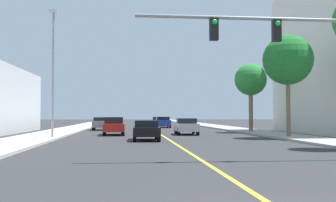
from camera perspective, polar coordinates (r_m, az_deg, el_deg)
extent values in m
plane|color=#2D2D30|center=(47.37, -2.44, -4.08)|extent=(192.00, 192.00, 0.00)
cube|color=beige|center=(47.76, -13.66, -3.92)|extent=(3.49, 168.00, 0.15)
cube|color=#9E9B93|center=(48.79, 8.55, -3.92)|extent=(3.49, 168.00, 0.15)
cube|color=yellow|center=(47.37, -2.44, -4.08)|extent=(0.16, 144.00, 0.01)
cylinder|color=gray|center=(15.65, 15.02, 11.57)|extent=(10.43, 0.14, 0.14)
cube|color=black|center=(15.61, 15.65, 9.91)|extent=(0.32, 0.24, 0.84)
sphere|color=green|center=(15.53, 15.83, 10.92)|extent=(0.20, 0.20, 0.20)
cube|color=black|center=(14.91, 6.75, 10.41)|extent=(0.32, 0.24, 0.84)
sphere|color=green|center=(14.83, 6.87, 11.47)|extent=(0.20, 0.20, 0.20)
cylinder|color=gray|center=(28.51, -16.54, 3.73)|extent=(0.16, 0.16, 8.74)
cube|color=beige|center=(29.31, -16.44, 12.56)|extent=(0.56, 0.28, 0.20)
cylinder|color=brown|center=(29.77, 17.24, 0.46)|extent=(0.30, 0.30, 5.59)
sphere|color=#1E6B28|center=(30.02, 17.18, 5.79)|extent=(3.67, 3.67, 3.67)
cone|color=#1E6B28|center=(30.35, 19.17, 5.35)|extent=(0.56, 1.78, 1.41)
cone|color=#1E6B28|center=(31.08, 17.37, 5.16)|extent=(1.84, 1.33, 1.57)
cone|color=#1E6B28|center=(30.06, 15.08, 5.38)|extent=(1.03, 1.72, 1.71)
cone|color=#1E6B28|center=(29.02, 16.21, 5.65)|extent=(1.41, 1.62, 1.95)
cone|color=#1E6B28|center=(29.21, 18.67, 5.63)|extent=(1.95, 1.12, 1.62)
cylinder|color=brown|center=(38.03, 12.06, -0.60)|extent=(0.40, 0.40, 4.94)
sphere|color=#287F33|center=(38.17, 12.04, 3.11)|extent=(3.07, 3.07, 3.07)
cone|color=#287F33|center=(38.51, 13.31, 2.78)|extent=(0.54, 1.66, 1.35)
cone|color=#287F33|center=(39.06, 11.80, 2.70)|extent=(1.76, 0.67, 1.32)
cone|color=#287F33|center=(38.43, 10.72, 2.77)|extent=(1.16, 1.54, 1.47)
cone|color=#287F33|center=(37.40, 11.24, 2.91)|extent=(1.11, 1.30, 1.35)
cone|color=#287F33|center=(37.38, 12.79, 2.92)|extent=(1.71, 0.85, 1.31)
cube|color=#1E389E|center=(51.40, -0.81, -3.18)|extent=(1.91, 4.54, 0.69)
cube|color=black|center=(51.18, -0.79, -2.56)|extent=(1.67, 2.30, 0.43)
cylinder|color=black|center=(53.06, -1.85, -3.52)|extent=(0.22, 0.64, 0.64)
cylinder|color=black|center=(53.18, -0.05, -3.52)|extent=(0.22, 0.64, 0.64)
cylinder|color=black|center=(49.64, -1.62, -3.62)|extent=(0.22, 0.64, 0.64)
cylinder|color=black|center=(49.77, 0.31, -3.62)|extent=(0.22, 0.64, 0.64)
cube|color=#BCBCC1|center=(33.32, 2.70, -3.85)|extent=(1.94, 4.19, 0.64)
cube|color=black|center=(33.10, 2.73, -2.93)|extent=(1.64, 2.02, 0.43)
cylinder|color=black|center=(34.76, 1.15, -4.30)|extent=(0.25, 0.65, 0.64)
cylinder|color=black|center=(34.91, 3.73, -4.29)|extent=(0.25, 0.65, 0.64)
cylinder|color=black|center=(31.76, 1.57, -4.52)|extent=(0.25, 0.65, 0.64)
cylinder|color=black|center=(31.93, 4.38, -4.50)|extent=(0.25, 0.65, 0.64)
cube|color=black|center=(25.85, -3.23, -4.46)|extent=(1.79, 4.01, 0.57)
cube|color=black|center=(25.73, -3.22, -3.33)|extent=(1.54, 1.71, 0.45)
cylinder|color=black|center=(27.29, -4.90, -4.92)|extent=(0.23, 0.64, 0.64)
cylinder|color=black|center=(27.32, -1.71, -4.92)|extent=(0.23, 0.64, 0.64)
cylinder|color=black|center=(24.42, -4.93, -5.26)|extent=(0.23, 0.64, 0.64)
cylinder|color=black|center=(24.45, -1.37, -5.26)|extent=(0.23, 0.64, 0.64)
cube|color=red|center=(32.96, -7.99, -3.85)|extent=(1.88, 4.45, 0.65)
cube|color=black|center=(32.94, -7.98, -2.82)|extent=(1.59, 2.12, 0.54)
cylinder|color=black|center=(34.62, -9.24, -4.29)|extent=(0.24, 0.65, 0.64)
cylinder|color=black|center=(34.62, -6.73, -4.30)|extent=(0.24, 0.65, 0.64)
cylinder|color=black|center=(31.34, -9.38, -4.53)|extent=(0.24, 0.65, 0.64)
cylinder|color=black|center=(31.34, -6.60, -4.54)|extent=(0.24, 0.65, 0.64)
cube|color=slate|center=(43.65, -9.77, -3.35)|extent=(1.97, 3.91, 0.70)
cube|color=black|center=(43.76, -9.76, -2.63)|extent=(1.68, 1.71, 0.40)
cylinder|color=black|center=(42.26, -8.73, -3.88)|extent=(0.24, 0.65, 0.64)
cylinder|color=black|center=(42.33, -10.98, -3.86)|extent=(0.24, 0.65, 0.64)
cylinder|color=black|center=(45.02, -8.64, -3.76)|extent=(0.24, 0.65, 0.64)
cylinder|color=black|center=(45.08, -10.75, -3.75)|extent=(0.24, 0.65, 0.64)
cube|color=#196638|center=(58.28, -1.43, -3.11)|extent=(1.97, 3.94, 0.56)
cube|color=black|center=(58.10, -1.42, -2.59)|extent=(1.71, 1.76, 0.51)
cylinder|color=black|center=(59.65, -2.34, -3.35)|extent=(0.23, 0.64, 0.64)
cylinder|color=black|center=(59.75, -0.69, -3.35)|extent=(0.23, 0.64, 0.64)
cylinder|color=black|center=(56.83, -2.21, -3.42)|extent=(0.23, 0.64, 0.64)
cylinder|color=black|center=(56.94, -0.48, -3.42)|extent=(0.23, 0.64, 0.64)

